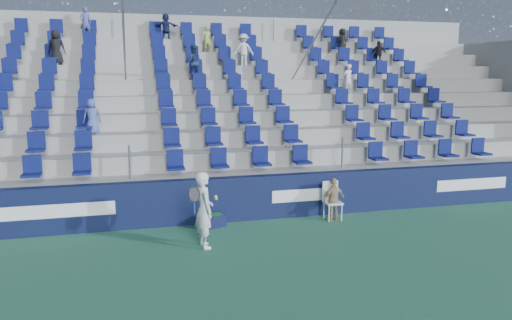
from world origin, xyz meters
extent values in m
plane|color=#2E6B4C|center=(0.00, 0.00, 0.00)|extent=(70.00, 70.00, 0.00)
cube|color=#0F173A|center=(0.00, 3.15, 0.60)|extent=(24.00, 0.30, 1.20)
cube|color=white|center=(-5.00, 2.99, 0.62)|extent=(3.20, 0.02, 0.34)
cube|color=white|center=(1.50, 2.99, 0.62)|extent=(1.60, 0.02, 0.34)
cube|color=white|center=(7.00, 2.99, 0.62)|extent=(2.40, 0.02, 0.34)
cube|color=#9C9C97|center=(0.00, 3.72, 0.60)|extent=(24.00, 0.85, 1.20)
cube|color=#9C9C97|center=(0.00, 4.57, 0.85)|extent=(24.00, 0.85, 1.70)
cube|color=#9C9C97|center=(0.00, 5.42, 1.10)|extent=(24.00, 0.85, 2.20)
cube|color=#9C9C97|center=(0.00, 6.28, 1.35)|extent=(24.00, 0.85, 2.70)
cube|color=#9C9C97|center=(0.00, 7.12, 1.60)|extent=(24.00, 0.85, 3.20)
cube|color=#9C9C97|center=(0.00, 7.97, 1.85)|extent=(24.00, 0.85, 3.70)
cube|color=#9C9C97|center=(0.00, 8.82, 2.10)|extent=(24.00, 0.85, 4.20)
cube|color=#9C9C97|center=(0.00, 9.68, 2.35)|extent=(24.00, 0.85, 4.70)
cube|color=#9C9C97|center=(0.00, 10.52, 2.60)|extent=(24.00, 0.85, 5.20)
cube|color=#9C9C97|center=(0.00, 11.20, 3.10)|extent=(24.00, 0.50, 6.20)
cube|color=#9C9C97|center=(11.85, 7.12, 2.60)|extent=(0.30, 7.65, 5.20)
cube|color=#0D1552|center=(0.00, 3.72, 1.55)|extent=(16.05, 0.50, 0.70)
cube|color=#0D1552|center=(0.00, 4.57, 2.05)|extent=(16.05, 0.50, 0.70)
cube|color=#0D1552|center=(0.00, 5.42, 2.55)|extent=(16.05, 0.50, 0.70)
cube|color=#0D1552|center=(0.00, 6.28, 3.05)|extent=(16.05, 0.50, 0.70)
cube|color=#0D1552|center=(0.00, 7.12, 3.55)|extent=(16.05, 0.50, 0.70)
cube|color=#0D1552|center=(0.00, 7.97, 4.05)|extent=(16.05, 0.50, 0.70)
cube|color=#0D1552|center=(0.00, 8.82, 4.55)|extent=(16.05, 0.50, 0.70)
cube|color=#0D1552|center=(0.00, 9.68, 5.05)|extent=(16.05, 0.50, 0.70)
cube|color=#0D1552|center=(0.00, 10.52, 5.55)|extent=(16.05, 0.50, 0.70)
cylinder|color=gray|center=(-3.00, 7.12, 4.35)|extent=(0.06, 7.68, 4.55)
cylinder|color=gray|center=(3.00, 7.12, 4.35)|extent=(0.06, 7.68, 4.55)
imported|color=black|center=(5.60, 9.62, 5.21)|extent=(0.57, 0.45, 1.01)
imported|color=#41498F|center=(-4.35, 10.47, 5.77)|extent=(0.46, 0.35, 1.14)
imported|color=#19224C|center=(-1.40, 10.47, 5.69)|extent=(0.96, 0.51, 0.99)
imported|color=#1A264E|center=(-0.71, 7.93, 4.29)|extent=(0.62, 0.50, 1.18)
imported|color=silver|center=(1.27, 8.77, 4.78)|extent=(0.79, 0.51, 1.16)
imported|color=#91B448|center=(0.04, 9.62, 5.19)|extent=(0.40, 0.30, 0.98)
imported|color=black|center=(6.80, 8.77, 4.69)|extent=(0.62, 0.41, 0.98)
imported|color=silver|center=(4.71, 7.08, 3.72)|extent=(0.44, 0.35, 1.05)
imported|color=#445597|center=(-3.98, 5.38, 2.71)|extent=(0.56, 0.43, 1.02)
imported|color=black|center=(-5.23, 8.77, 4.78)|extent=(0.60, 0.42, 1.17)
imported|color=silver|center=(-1.41, 1.29, 0.88)|extent=(0.50, 0.69, 1.76)
cylinder|color=navy|center=(-1.66, 1.04, 1.02)|extent=(0.03, 0.03, 0.28)
torus|color=black|center=(-1.66, 1.04, 1.32)|extent=(0.30, 0.17, 0.28)
plane|color=#262626|center=(-1.66, 1.04, 1.32)|extent=(0.30, 0.16, 0.29)
sphere|color=#CDDC33|center=(-1.16, 1.09, 1.18)|extent=(0.07, 0.07, 0.07)
sphere|color=#CDDC33|center=(-1.16, 1.15, 1.21)|extent=(0.07, 0.07, 0.07)
cube|color=white|center=(2.29, 2.55, 0.47)|extent=(0.46, 0.46, 0.04)
cube|color=white|center=(2.29, 2.76, 0.75)|extent=(0.45, 0.05, 0.56)
cylinder|color=white|center=(2.11, 2.37, 0.23)|extent=(0.03, 0.03, 0.45)
cylinder|color=white|center=(2.47, 2.37, 0.23)|extent=(0.03, 0.03, 0.45)
cylinder|color=white|center=(2.11, 2.73, 0.23)|extent=(0.03, 0.03, 0.45)
cylinder|color=white|center=(2.47, 2.73, 0.23)|extent=(0.03, 0.03, 0.45)
imported|color=tan|center=(2.29, 2.50, 0.58)|extent=(0.73, 0.45, 1.17)
cube|color=#0E1335|center=(-0.96, 2.75, 0.16)|extent=(0.67, 0.54, 0.32)
cube|color=#1E662D|center=(-0.96, 2.75, 0.23)|extent=(0.54, 0.41, 0.19)
camera|label=1|loc=(-3.02, -9.61, 3.96)|focal=35.00mm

